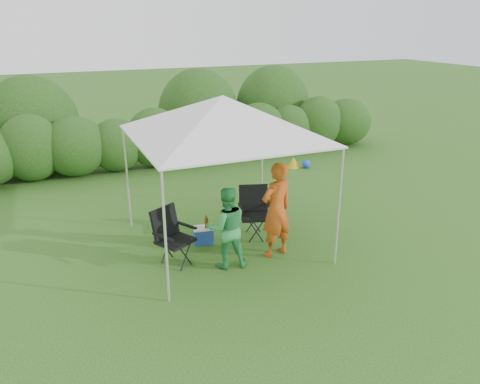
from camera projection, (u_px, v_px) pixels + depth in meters
name	position (u px, v px, depth m)	size (l,w,h in m)	color
ground	(235.00, 255.00, 8.57)	(70.00, 70.00, 0.00)	#386820
hedge	(159.00, 139.00, 13.51)	(14.82, 1.53, 1.80)	#285119
canopy	(223.00, 116.00, 8.15)	(3.10, 3.10, 2.83)	silver
chair_right	(254.00, 208.00, 9.17)	(0.74, 0.71, 1.01)	black
chair_left	(171.00, 233.00, 8.11)	(0.79, 0.77, 1.01)	black
man	(276.00, 210.00, 8.28)	(0.64, 0.42, 1.76)	#C44C16
woman	(227.00, 228.00, 7.95)	(0.71, 0.55, 1.45)	green
cooler	(203.00, 235.00, 8.98)	(0.42, 0.33, 0.32)	#22439E
bottle	(206.00, 222.00, 8.87)	(0.07, 0.07, 0.26)	#592D0C
lawn_toy	(297.00, 163.00, 13.59)	(0.61, 0.51, 0.31)	gold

